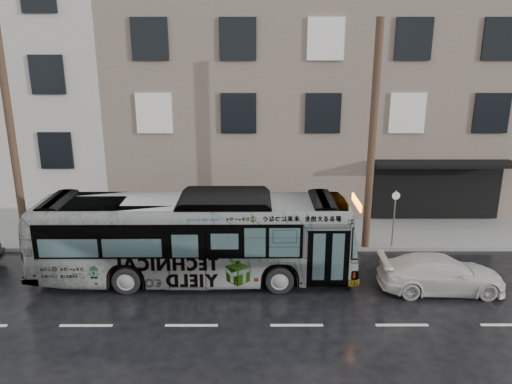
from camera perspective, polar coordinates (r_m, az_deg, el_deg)
ground at (r=17.95m, az=-6.41°, el=-10.73°), size 120.00×120.00×0.00m
sidewalk at (r=22.36m, az=-5.10°, el=-4.78°), size 90.00×3.60×0.15m
building_taupe at (r=28.83m, az=6.08°, el=11.14°), size 20.00×12.00×11.00m
utility_pole_front at (r=20.00m, az=13.15°, el=5.93°), size 0.30×0.30×9.00m
utility_pole_rear at (r=21.63m, az=-26.11°, el=5.45°), size 0.30×0.30×9.00m
sign_post at (r=21.11m, az=15.47°, el=-2.98°), size 0.06×0.06×2.40m
bus at (r=17.96m, az=-7.09°, el=-5.16°), size 11.40×2.71×3.17m
white_sedan at (r=18.50m, az=20.38°, el=-8.74°), size 4.29×1.82×1.24m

